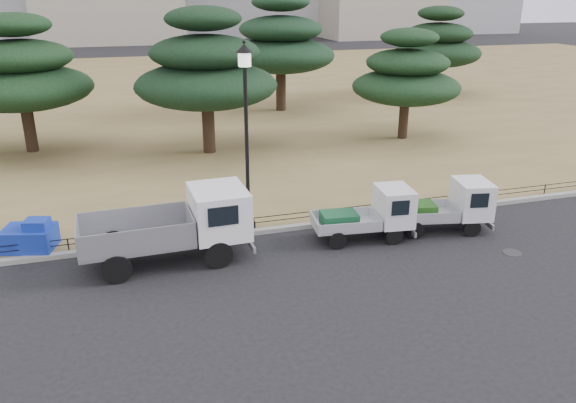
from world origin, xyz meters
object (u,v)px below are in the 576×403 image
object	(u,v)px
truck_kei_front	(370,214)
tarp_pile	(30,237)
truck_kei_rear	(448,206)
street_lamp	(246,108)
truck_large	(176,224)

from	to	relation	value
truck_kei_front	tarp_pile	distance (m)	10.94
truck_kei_rear	street_lamp	bearing A→B (deg)	175.78
truck_kei_rear	tarp_pile	size ratio (longest dim) A/B	2.02
truck_kei_rear	street_lamp	world-z (taller)	street_lamp
truck_kei_rear	truck_large	bearing A→B (deg)	-170.71
truck_large	truck_kei_front	bearing A→B (deg)	-3.85
truck_large	street_lamp	size ratio (longest dim) A/B	0.83
truck_large	street_lamp	world-z (taller)	street_lamp
truck_large	tarp_pile	distance (m)	4.81
truck_large	truck_kei_front	xyz separation A→B (m)	(6.35, -0.21, -0.35)
truck_large	street_lamp	bearing A→B (deg)	28.29
truck_kei_front	street_lamp	distance (m)	5.38
truck_large	truck_kei_rear	distance (m)	9.22
truck_large	tarp_pile	bearing A→B (deg)	155.30
truck_kei_rear	street_lamp	size ratio (longest dim) A/B	0.58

